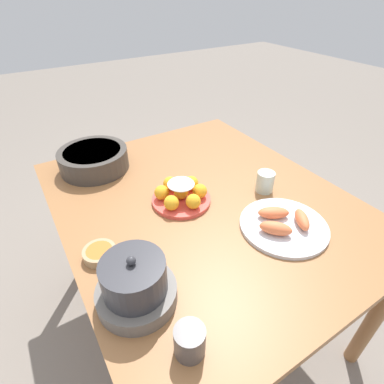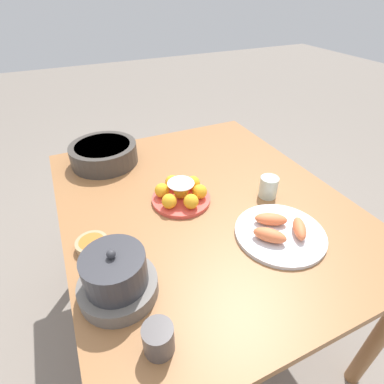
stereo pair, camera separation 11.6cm
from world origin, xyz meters
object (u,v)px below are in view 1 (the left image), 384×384
serving_bowl (94,159)px  cup_far (190,341)px  dining_table (202,217)px  cup_near (265,182)px  seafood_platter (283,224)px  warming_pot (135,285)px  cake_plate (181,194)px  sauce_bowl (100,253)px

serving_bowl → cup_far: serving_bowl is taller
dining_table → cup_near: (-0.08, -0.25, 0.14)m
seafood_platter → cup_near: cup_near is taller
serving_bowl → warming_pot: (-0.74, 0.11, 0.01)m
serving_bowl → warming_pot: 0.75m
cake_plate → dining_table: bearing=-111.6°
dining_table → seafood_platter: 0.34m
seafood_platter → warming_pot: warming_pot is taller
cake_plate → seafood_platter: cake_plate is taller
sauce_bowl → cup_near: (-0.00, -0.69, 0.03)m
sauce_bowl → cup_far: 0.41m
dining_table → sauce_bowl: 0.46m
seafood_platter → cup_near: 0.23m
cup_near → warming_pot: size_ratio=0.39×
serving_bowl → cup_far: size_ratio=3.70×
cup_near → cup_far: size_ratio=1.04×
sauce_bowl → cake_plate: bearing=-72.7°
dining_table → cake_plate: size_ratio=5.53×
sauce_bowl → dining_table: bearing=-79.5°
serving_bowl → seafood_platter: serving_bowl is taller
serving_bowl → cake_plate: bearing=-153.5°
dining_table → cup_near: cup_near is taller
dining_table → serving_bowl: bearing=32.5°
cake_plate → sauce_bowl: size_ratio=2.22×
seafood_platter → cup_far: size_ratio=3.72×
cup_far → serving_bowl: bearing=-3.8°
cup_near → sauce_bowl: bearing=89.8°
dining_table → serving_bowl: size_ratio=4.17×
sauce_bowl → seafood_platter: 0.63m
sauce_bowl → seafood_platter: bearing=-109.2°
sauce_bowl → cup_near: 0.69m
cake_plate → warming_pot: 0.45m
cake_plate → seafood_platter: bearing=-144.4°
serving_bowl → cup_far: 0.94m
cake_plate → cup_far: (-0.51, 0.27, 0.01)m
cake_plate → serving_bowl: 0.48m
seafood_platter → warming_pot: bearing=90.0°
seafood_platter → warming_pot: 0.55m
cake_plate → cup_far: 0.58m
sauce_bowl → cup_far: size_ratio=1.25×
cup_near → cup_far: (-0.40, 0.60, -0.00)m
serving_bowl → warming_pot: size_ratio=1.40×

